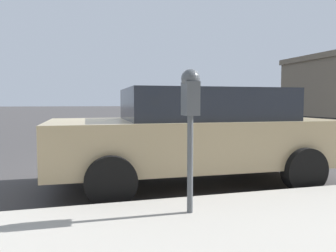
{
  "coord_description": "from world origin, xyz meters",
  "views": [
    {
      "loc": [
        -5.86,
        1.52,
        1.27
      ],
      "look_at": [
        -2.27,
        0.54,
        1.0
      ],
      "focal_mm": 35.0,
      "sensor_mm": 36.0,
      "label": 1
    }
  ],
  "objects": [
    {
      "name": "ground_plane",
      "position": [
        0.0,
        0.0,
        0.0
      ],
      "size": [
        220.0,
        220.0,
        0.0
      ],
      "primitive_type": "plane",
      "color": "#3D3A3A"
    },
    {
      "name": "parking_meter",
      "position": [
        -2.74,
        0.43,
        1.26
      ],
      "size": [
        0.21,
        0.19,
        1.47
      ],
      "color": "#4C5156",
      "rests_on": "sidewalk"
    },
    {
      "name": "car_tan",
      "position": [
        -1.02,
        -0.24,
        0.79
      ],
      "size": [
        2.12,
        4.39,
        1.48
      ],
      "rotation": [
        0.0,
        0.0,
        -0.02
      ],
      "color": "tan",
      "rests_on": "ground_plane"
    }
  ]
}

